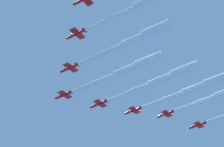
{
  "coord_description": "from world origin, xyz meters",
  "views": [
    {
      "loc": [
        -3.81,
        122.9,
        81.5
      ],
      "look_at": [
        0.0,
        0.0,
        213.19
      ],
      "focal_mm": 68.25,
      "sensor_mm": 36.0,
      "label": 1
    }
  ],
  "objects": [
    {
      "name": "jet_lead",
      "position": [
        -6.01,
        3.13,
        211.95
      ],
      "size": [
        48.71,
        28.22,
        4.42
      ],
      "color": "red"
    },
    {
      "name": "jet_starboard_inner",
      "position": [
        -21.1,
        -2.22,
        211.49
      ],
      "size": [
        48.32,
        28.75,
        4.38
      ],
      "color": "red"
    },
    {
      "name": "jet_port_inner",
      "position": [
        -8.75,
        18.69,
        212.12
      ],
      "size": [
        46.67,
        27.74,
        4.45
      ],
      "color": "red"
    },
    {
      "name": "jet_starboard_mid",
      "position": [
        -35.76,
        -8.8,
        212.22
      ],
      "size": [
        47.3,
        27.47,
        4.42
      ],
      "color": "red"
    },
    {
      "name": "jet_port_mid",
      "position": [
        -14.38,
        35.24,
        214.45
      ],
      "size": [
        49.04,
        28.81,
        4.43
      ],
      "color": "red"
    }
  ]
}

